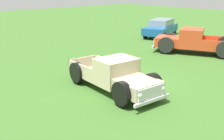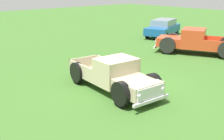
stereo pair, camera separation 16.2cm
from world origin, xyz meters
name	(u,v)px [view 1 (the left image)]	position (x,y,z in m)	size (l,w,h in m)	color
ground_plane	(122,85)	(0.00, 0.00, 0.00)	(80.00, 80.00, 0.00)	#3D6B28
pickup_truck_foreground	(117,77)	(0.53, -0.79, 0.70)	(4.92, 2.20, 1.47)	#C6B793
pickup_truck_behind_left	(190,41)	(-1.38, 7.61, 0.78)	(5.62, 4.05, 1.63)	#D14723
sedan_distant_a	(161,27)	(-6.60, 11.12, 0.78)	(3.23, 4.82, 1.49)	#195699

